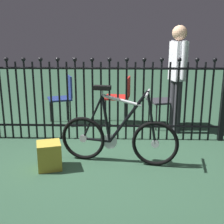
# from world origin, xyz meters

# --- Properties ---
(ground_plane) EXTENTS (20.00, 20.00, 0.00)m
(ground_plane) POSITION_xyz_m (0.00, 0.00, 0.00)
(ground_plane) COLOR #2B4C36
(iron_fence) EXTENTS (3.41, 0.07, 1.26)m
(iron_fence) POSITION_xyz_m (-0.05, 0.72, 0.64)
(iron_fence) COLOR black
(iron_fence) RESTS_ON ground
(bicycle) EXTENTS (1.41, 0.41, 0.94)m
(bicycle) POSITION_xyz_m (0.17, -0.10, 0.33)
(bicycle) COLOR black
(bicycle) RESTS_ON ground
(chair_navy) EXTENTS (0.49, 0.49, 0.83)m
(chair_navy) POSITION_xyz_m (-0.79, 1.53, 0.51)
(chair_navy) COLOR black
(chair_navy) RESTS_ON ground
(chair_charcoal) EXTENTS (0.53, 0.53, 0.88)m
(chair_charcoal) POSITION_xyz_m (0.98, 1.38, 0.52)
(chair_charcoal) COLOR black
(chair_charcoal) RESTS_ON ground
(chair_red) EXTENTS (0.47, 0.46, 0.82)m
(chair_red) POSITION_xyz_m (0.20, 1.49, 0.52)
(chair_red) COLOR black
(chair_red) RESTS_ON ground
(person_visitor) EXTENTS (0.25, 0.46, 1.65)m
(person_visitor) POSITION_xyz_m (1.06, 1.12, 0.99)
(person_visitor) COLOR #2D2D33
(person_visitor) RESTS_ON ground
(display_crate) EXTENTS (0.33, 0.33, 0.31)m
(display_crate) POSITION_xyz_m (-0.63, -0.29, 0.16)
(display_crate) COLOR #B29933
(display_crate) RESTS_ON ground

